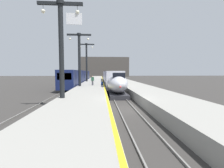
% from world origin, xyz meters
% --- Properties ---
extents(ground_plane, '(260.00, 260.00, 0.00)m').
position_xyz_m(ground_plane, '(0.00, 0.00, 0.00)').
color(ground_plane, '#33302D').
extents(platform_left, '(4.80, 110.00, 1.05)m').
position_xyz_m(platform_left, '(-4.05, 24.75, 0.53)').
color(platform_left, gray).
rests_on(platform_left, ground).
extents(platform_right, '(4.80, 110.00, 1.05)m').
position_xyz_m(platform_right, '(4.05, 24.75, 0.53)').
color(platform_right, gray).
rests_on(platform_right, ground).
extents(platform_left_safety_stripe, '(0.20, 107.80, 0.01)m').
position_xyz_m(platform_left_safety_stripe, '(-1.77, 24.75, 1.05)').
color(platform_left_safety_stripe, yellow).
rests_on(platform_left_safety_stripe, platform_left).
extents(rail_main_left, '(0.08, 110.00, 0.12)m').
position_xyz_m(rail_main_left, '(-0.75, 27.50, 0.06)').
color(rail_main_left, slate).
rests_on(rail_main_left, ground).
extents(rail_main_right, '(0.08, 110.00, 0.12)m').
position_xyz_m(rail_main_right, '(0.75, 27.50, 0.06)').
color(rail_main_right, slate).
rests_on(rail_main_right, ground).
extents(rail_secondary_left, '(0.08, 110.00, 0.12)m').
position_xyz_m(rail_secondary_left, '(-8.85, 27.50, 0.06)').
color(rail_secondary_left, slate).
rests_on(rail_secondary_left, ground).
extents(rail_secondary_right, '(0.08, 110.00, 0.12)m').
position_xyz_m(rail_secondary_right, '(-7.35, 27.50, 0.06)').
color(rail_secondary_right, slate).
rests_on(rail_secondary_right, ground).
extents(highspeed_train_main, '(2.92, 38.52, 3.60)m').
position_xyz_m(highspeed_train_main, '(0.00, 23.19, 1.92)').
color(highspeed_train_main, silver).
rests_on(highspeed_train_main, ground).
extents(regional_train_adjacent, '(2.85, 36.60, 3.80)m').
position_xyz_m(regional_train_adjacent, '(-8.10, 29.65, 2.13)').
color(regional_train_adjacent, '#141E4C').
rests_on(regional_train_adjacent, ground).
extents(station_column_near, '(4.00, 0.68, 8.73)m').
position_xyz_m(station_column_near, '(-5.84, 0.49, 6.43)').
color(station_column_near, black).
rests_on(station_column_near, platform_left).
extents(station_column_mid, '(4.00, 0.68, 8.83)m').
position_xyz_m(station_column_mid, '(-5.90, 13.20, 6.39)').
color(station_column_mid, black).
rests_on(station_column_mid, platform_left).
extents(station_column_far, '(4.00, 0.68, 9.59)m').
position_xyz_m(station_column_far, '(-5.90, 27.36, 6.79)').
color(station_column_far, black).
rests_on(station_column_far, platform_left).
extents(passenger_near_edge, '(0.55, 0.32, 1.69)m').
position_xyz_m(passenger_near_edge, '(-3.81, 14.80, 2.04)').
color(passenger_near_edge, '#23232D').
rests_on(passenger_near_edge, platform_left).
extents(rolling_suitcase, '(0.40, 0.22, 0.98)m').
position_xyz_m(rolling_suitcase, '(-2.09, 15.12, 1.35)').
color(rolling_suitcase, navy).
rests_on(rolling_suitcase, platform_left).
extents(terminus_back_wall, '(36.00, 2.00, 14.00)m').
position_xyz_m(terminus_back_wall, '(0.00, 102.00, 7.00)').
color(terminus_back_wall, '#4C4742').
rests_on(terminus_back_wall, ground).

